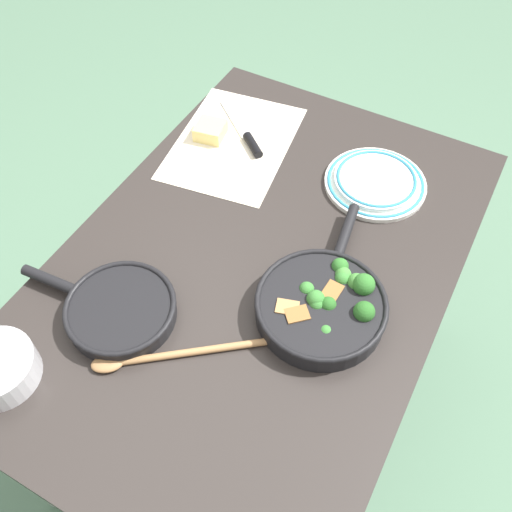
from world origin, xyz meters
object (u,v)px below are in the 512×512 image
object	(u,v)px
dinner_plate_stack	(376,182)
skillet_broccoli	(323,304)
skillet_eggs	(119,309)
cheese_block	(210,131)
grater_knife	(246,135)
wooden_spoon	(172,355)

from	to	relation	value
dinner_plate_stack	skillet_broccoli	bearing A→B (deg)	-174.49
skillet_eggs	dinner_plate_stack	world-z (taller)	skillet_eggs
skillet_broccoli	cheese_block	xyz separation A→B (m)	(0.36, 0.50, -0.01)
grater_knife	dinner_plate_stack	bearing A→B (deg)	-141.22
cheese_block	dinner_plate_stack	world-z (taller)	cheese_block
skillet_broccoli	skillet_eggs	size ratio (longest dim) A/B	1.17
wooden_spoon	cheese_block	distance (m)	0.66
skillet_eggs	grater_knife	size ratio (longest dim) A/B	1.69
skillet_eggs	wooden_spoon	bearing A→B (deg)	164.46
skillet_eggs	wooden_spoon	xyz separation A→B (m)	(-0.03, -0.15, -0.01)
skillet_broccoli	wooden_spoon	distance (m)	0.33
skillet_broccoli	grater_knife	distance (m)	0.58
grater_knife	cheese_block	size ratio (longest dim) A/B	2.49
skillet_broccoli	wooden_spoon	size ratio (longest dim) A/B	1.25
skillet_broccoli	wooden_spoon	bearing A→B (deg)	128.72
cheese_block	skillet_broccoli	bearing A→B (deg)	-126.16
wooden_spoon	cheese_block	xyz separation A→B (m)	(0.60, 0.28, 0.01)
cheese_block	dinner_plate_stack	xyz separation A→B (m)	(0.04, -0.46, -0.01)
wooden_spoon	cheese_block	world-z (taller)	cheese_block
cheese_block	dinner_plate_stack	distance (m)	0.46
wooden_spoon	dinner_plate_stack	world-z (taller)	dinner_plate_stack
skillet_broccoli	skillet_eggs	bearing A→B (deg)	110.91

